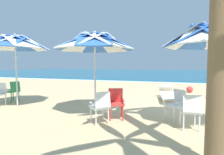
{
  "coord_description": "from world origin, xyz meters",
  "views": [
    {
      "loc": [
        -0.71,
        -7.63,
        1.56
      ],
      "look_at": [
        -3.16,
        -0.23,
        1.0
      ],
      "focal_mm": 29.03,
      "sensor_mm": 36.0,
      "label": 1
    }
  ],
  "objects_px": {
    "beach_umbrella_1": "(95,43)",
    "beach_umbrella_2": "(15,43)",
    "plastic_chair_1": "(176,103)",
    "plastic_chair_7": "(13,90)",
    "beach_ball": "(190,89)",
    "beach_umbrella_0": "(210,36)",
    "plastic_chair_4": "(116,101)",
    "plastic_chair_0": "(190,109)",
    "sun_lounger_1": "(168,94)",
    "sun_lounger_0": "(224,96)",
    "plastic_chair_3": "(101,105)"
  },
  "relations": [
    {
      "from": "beach_umbrella_1",
      "to": "beach_umbrella_2",
      "type": "relative_size",
      "value": 0.97
    },
    {
      "from": "plastic_chair_1",
      "to": "plastic_chair_7",
      "type": "height_order",
      "value": "same"
    },
    {
      "from": "plastic_chair_7",
      "to": "beach_ball",
      "type": "xyz_separation_m",
      "value": [
        7.23,
        5.08,
        -0.32
      ]
    },
    {
      "from": "beach_umbrella_0",
      "to": "plastic_chair_4",
      "type": "relative_size",
      "value": 3.06
    },
    {
      "from": "plastic_chair_0",
      "to": "beach_umbrella_1",
      "type": "bearing_deg",
      "value": 167.22
    },
    {
      "from": "plastic_chair_4",
      "to": "sun_lounger_1",
      "type": "height_order",
      "value": "plastic_chair_4"
    },
    {
      "from": "plastic_chair_0",
      "to": "sun_lounger_0",
      "type": "xyz_separation_m",
      "value": [
        1.62,
        3.76,
        -0.22
      ]
    },
    {
      "from": "plastic_chair_0",
      "to": "plastic_chair_7",
      "type": "height_order",
      "value": "same"
    },
    {
      "from": "plastic_chair_0",
      "to": "sun_lounger_0",
      "type": "bearing_deg",
      "value": 66.75
    },
    {
      "from": "beach_umbrella_1",
      "to": "sun_lounger_1",
      "type": "distance_m",
      "value": 4.15
    },
    {
      "from": "beach_umbrella_0",
      "to": "plastic_chair_3",
      "type": "distance_m",
      "value": 3.21
    },
    {
      "from": "plastic_chair_4",
      "to": "beach_ball",
      "type": "relative_size",
      "value": 2.47
    },
    {
      "from": "plastic_chair_1",
      "to": "beach_umbrella_0",
      "type": "bearing_deg",
      "value": -24.87
    },
    {
      "from": "sun_lounger_0",
      "to": "plastic_chair_0",
      "type": "bearing_deg",
      "value": -113.25
    },
    {
      "from": "sun_lounger_0",
      "to": "plastic_chair_4",
      "type": "bearing_deg",
      "value": -136.15
    },
    {
      "from": "beach_umbrella_0",
      "to": "plastic_chair_3",
      "type": "height_order",
      "value": "beach_umbrella_0"
    },
    {
      "from": "beach_umbrella_0",
      "to": "plastic_chair_1",
      "type": "relative_size",
      "value": 3.06
    },
    {
      "from": "beach_umbrella_0",
      "to": "plastic_chair_3",
      "type": "relative_size",
      "value": 3.06
    },
    {
      "from": "plastic_chair_0",
      "to": "plastic_chair_7",
      "type": "distance_m",
      "value": 6.8
    },
    {
      "from": "sun_lounger_0",
      "to": "sun_lounger_1",
      "type": "relative_size",
      "value": 0.98
    },
    {
      "from": "beach_umbrella_2",
      "to": "plastic_chair_3",
      "type": "bearing_deg",
      "value": -13.71
    },
    {
      "from": "beach_umbrella_0",
      "to": "beach_umbrella_2",
      "type": "relative_size",
      "value": 0.98
    },
    {
      "from": "plastic_chair_4",
      "to": "beach_umbrella_2",
      "type": "relative_size",
      "value": 0.32
    },
    {
      "from": "plastic_chair_3",
      "to": "plastic_chair_1",
      "type": "bearing_deg",
      "value": 26.55
    },
    {
      "from": "plastic_chair_1",
      "to": "plastic_chair_7",
      "type": "xyz_separation_m",
      "value": [
        -6.39,
        0.51,
        0.0
      ]
    },
    {
      "from": "plastic_chair_0",
      "to": "plastic_chair_3",
      "type": "distance_m",
      "value": 2.21
    },
    {
      "from": "beach_umbrella_0",
      "to": "sun_lounger_1",
      "type": "relative_size",
      "value": 1.2
    },
    {
      "from": "beach_umbrella_1",
      "to": "beach_ball",
      "type": "xyz_separation_m",
      "value": [
        3.27,
        5.65,
        -2.06
      ]
    },
    {
      "from": "plastic_chair_1",
      "to": "plastic_chair_7",
      "type": "relative_size",
      "value": 1.0
    },
    {
      "from": "sun_lounger_1",
      "to": "beach_ball",
      "type": "relative_size",
      "value": 6.29
    },
    {
      "from": "plastic_chair_3",
      "to": "beach_umbrella_2",
      "type": "relative_size",
      "value": 0.32
    },
    {
      "from": "plastic_chair_7",
      "to": "sun_lounger_1",
      "type": "distance_m",
      "value": 6.57
    },
    {
      "from": "plastic_chair_4",
      "to": "sun_lounger_1",
      "type": "relative_size",
      "value": 0.39
    },
    {
      "from": "plastic_chair_4",
      "to": "sun_lounger_0",
      "type": "height_order",
      "value": "plastic_chair_4"
    },
    {
      "from": "beach_umbrella_0",
      "to": "plastic_chair_0",
      "type": "height_order",
      "value": "beach_umbrella_0"
    },
    {
      "from": "plastic_chair_0",
      "to": "plastic_chair_1",
      "type": "height_order",
      "value": "same"
    },
    {
      "from": "plastic_chair_7",
      "to": "sun_lounger_0",
      "type": "height_order",
      "value": "plastic_chair_7"
    },
    {
      "from": "plastic_chair_4",
      "to": "plastic_chair_7",
      "type": "relative_size",
      "value": 1.0
    },
    {
      "from": "plastic_chair_4",
      "to": "plastic_chair_0",
      "type": "bearing_deg",
      "value": -9.57
    },
    {
      "from": "plastic_chair_4",
      "to": "beach_umbrella_1",
      "type": "bearing_deg",
      "value": 159.5
    },
    {
      "from": "plastic_chair_7",
      "to": "beach_ball",
      "type": "distance_m",
      "value": 8.84
    },
    {
      "from": "plastic_chair_1",
      "to": "sun_lounger_1",
      "type": "relative_size",
      "value": 0.39
    },
    {
      "from": "beach_umbrella_1",
      "to": "sun_lounger_0",
      "type": "height_order",
      "value": "beach_umbrella_1"
    },
    {
      "from": "beach_umbrella_0",
      "to": "beach_umbrella_1",
      "type": "xyz_separation_m",
      "value": [
        -3.15,
        0.27,
        -0.01
      ]
    },
    {
      "from": "plastic_chair_1",
      "to": "sun_lounger_0",
      "type": "relative_size",
      "value": 0.4
    },
    {
      "from": "plastic_chair_1",
      "to": "plastic_chair_3",
      "type": "bearing_deg",
      "value": -153.45
    },
    {
      "from": "beach_umbrella_1",
      "to": "sun_lounger_1",
      "type": "relative_size",
      "value": 1.18
    },
    {
      "from": "plastic_chair_0",
      "to": "sun_lounger_1",
      "type": "relative_size",
      "value": 0.39
    },
    {
      "from": "plastic_chair_3",
      "to": "sun_lounger_1",
      "type": "relative_size",
      "value": 0.39
    },
    {
      "from": "beach_umbrella_1",
      "to": "plastic_chair_4",
      "type": "bearing_deg",
      "value": -20.5
    }
  ]
}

